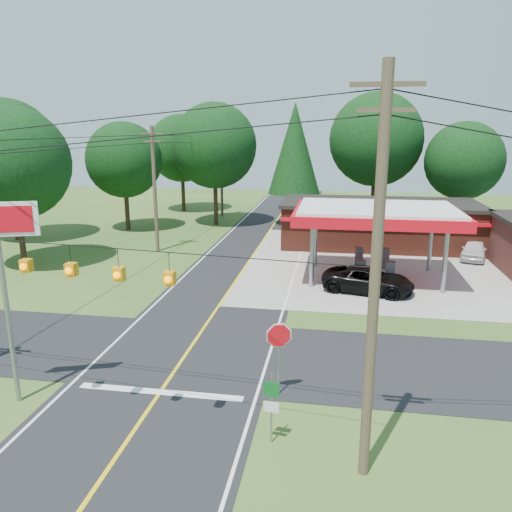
% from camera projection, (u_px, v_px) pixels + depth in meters
% --- Properties ---
extents(ground, '(120.00, 120.00, 0.00)m').
position_uv_depth(ground, '(188.00, 352.00, 22.60)').
color(ground, '#2E521D').
rests_on(ground, ground).
extents(main_highway, '(8.00, 120.00, 0.02)m').
position_uv_depth(main_highway, '(188.00, 352.00, 22.60)').
color(main_highway, black).
rests_on(main_highway, ground).
extents(cross_road, '(70.00, 7.00, 0.02)m').
position_uv_depth(cross_road, '(188.00, 352.00, 22.59)').
color(cross_road, black).
rests_on(cross_road, ground).
extents(lane_center_yellow, '(0.15, 110.00, 0.00)m').
position_uv_depth(lane_center_yellow, '(188.00, 352.00, 22.59)').
color(lane_center_yellow, yellow).
rests_on(lane_center_yellow, main_highway).
extents(gas_canopy, '(10.60, 7.40, 4.88)m').
position_uv_depth(gas_canopy, '(377.00, 216.00, 32.54)').
color(gas_canopy, gray).
rests_on(gas_canopy, ground).
extents(convenience_store, '(16.40, 7.55, 3.80)m').
position_uv_depth(convenience_store, '(379.00, 223.00, 42.51)').
color(convenience_store, maroon).
rests_on(convenience_store, ground).
extents(utility_pole_near_right, '(1.80, 0.30, 11.50)m').
position_uv_depth(utility_pole_near_right, '(375.00, 280.00, 13.24)').
color(utility_pole_near_right, '#473828').
rests_on(utility_pole_near_right, ground).
extents(utility_pole_far_left, '(1.80, 0.30, 10.00)m').
position_uv_depth(utility_pole_far_left, '(155.00, 188.00, 39.74)').
color(utility_pole_far_left, '#473828').
rests_on(utility_pole_far_left, ground).
extents(utility_pole_north, '(0.30, 0.30, 9.50)m').
position_uv_depth(utility_pole_north, '(222.00, 174.00, 55.85)').
color(utility_pole_north, '#473828').
rests_on(utility_pole_north, ground).
extents(overhead_beacons, '(17.04, 2.04, 1.03)m').
position_uv_depth(overhead_beacons, '(93.00, 250.00, 15.46)').
color(overhead_beacons, black).
rests_on(overhead_beacons, ground).
extents(treeline_backdrop, '(70.27, 51.59, 13.30)m').
position_uv_depth(treeline_backdrop, '(274.00, 155.00, 43.52)').
color(treeline_backdrop, '#332316').
rests_on(treeline_backdrop, ground).
extents(suv_car, '(6.61, 6.61, 1.54)m').
position_uv_depth(suv_car, '(368.00, 280.00, 30.63)').
color(suv_car, black).
rests_on(suv_car, ground).
extents(sedan_car, '(5.47, 5.47, 1.48)m').
position_uv_depth(sedan_car, '(474.00, 250.00, 38.32)').
color(sedan_car, silver).
rests_on(sedan_car, ground).
extents(octagonal_stop_sign, '(0.96, 0.36, 2.93)m').
position_uv_depth(octagonal_stop_sign, '(279.00, 341.00, 18.46)').
color(octagonal_stop_sign, gray).
rests_on(octagonal_stop_sign, ground).
extents(route_sign_post, '(0.51, 0.12, 2.49)m').
position_uv_depth(route_sign_post, '(271.00, 401.00, 15.74)').
color(route_sign_post, gray).
rests_on(route_sign_post, ground).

